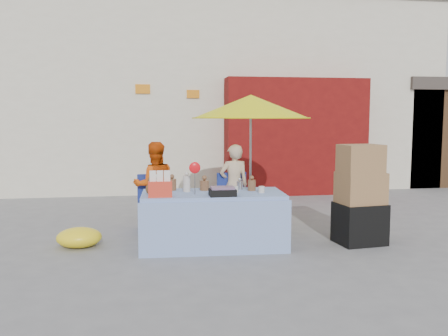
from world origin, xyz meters
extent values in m
plane|color=slate|center=(0.00, 0.00, 0.00)|extent=(80.00, 80.00, 0.00)
cube|color=silver|center=(0.00, 7.00, 2.25)|extent=(12.00, 5.00, 4.50)
cube|color=#3F3833|center=(0.00, 7.00, 4.70)|extent=(12.20, 5.20, 0.40)
cube|color=maroon|center=(2.20, 4.20, 1.30)|extent=(3.20, 0.60, 2.60)
cube|color=#4C331E|center=(6.50, 6.00, 1.20)|extent=(2.60, 3.00, 2.40)
cube|color=#3F3833|center=(6.50, 6.00, 2.55)|extent=(2.80, 3.20, 0.30)
cube|color=orange|center=(-1.20, 4.48, 2.35)|extent=(0.32, 0.04, 0.20)
cube|color=orange|center=(-0.10, 4.48, 2.25)|extent=(0.28, 0.04, 0.18)
cube|color=#89A9DB|center=(-0.25, 0.05, 0.37)|extent=(1.90, 0.92, 0.73)
cube|color=#89A9DB|center=(-0.27, -0.38, 0.34)|extent=(1.91, 0.12, 0.69)
cube|color=#89A9DB|center=(-0.23, 0.48, 0.34)|extent=(1.91, 0.12, 0.69)
cylinder|color=silver|center=(-0.97, 0.23, 0.82)|extent=(0.11, 0.11, 0.18)
cylinder|color=brown|center=(-0.77, 0.32, 0.81)|extent=(0.12, 0.12, 0.16)
cylinder|color=silver|center=(-0.59, 0.17, 0.84)|extent=(0.10, 0.10, 0.22)
cylinder|color=brown|center=(-0.34, 0.25, 0.80)|extent=(0.13, 0.13, 0.14)
cylinder|color=#B2B2B7|center=(0.15, 0.25, 0.79)|extent=(0.09, 0.09, 0.12)
cylinder|color=brown|center=(0.30, 0.13, 0.81)|extent=(0.11, 0.11, 0.15)
cylinder|color=silver|center=(0.04, -0.01, 0.78)|extent=(0.08, 0.08, 0.09)
cylinder|color=silver|center=(0.38, -0.07, 0.78)|extent=(0.08, 0.08, 0.09)
sphere|color=brown|center=(-1.05, -0.01, 0.81)|extent=(0.15, 0.15, 0.15)
ellipsoid|color=red|center=(-0.50, -0.08, 1.08)|extent=(0.15, 0.06, 0.15)
cube|color=red|center=(-0.95, -0.21, 0.83)|extent=(0.30, 0.15, 0.20)
cube|color=black|center=(-0.16, -0.25, 0.78)|extent=(0.34, 0.25, 0.09)
cube|color=navy|center=(-1.00, 1.09, 0.23)|extent=(0.53, 0.51, 0.45)
cube|color=navy|center=(-1.03, 1.31, 0.65)|extent=(0.48, 0.10, 0.40)
cube|color=navy|center=(0.25, 1.09, 0.23)|extent=(0.53, 0.51, 0.45)
cube|color=navy|center=(0.22, 1.31, 0.65)|extent=(0.48, 0.10, 0.40)
imported|color=#D94B0B|center=(-1.00, 1.24, 0.68)|extent=(0.71, 0.59, 1.35)
imported|color=beige|center=(0.25, 1.24, 0.65)|extent=(0.51, 0.37, 1.30)
cylinder|color=gray|center=(0.55, 1.39, 1.00)|extent=(0.04, 0.04, 2.00)
cone|color=#EAE90B|center=(0.55, 1.39, 1.90)|extent=(1.90, 1.90, 0.38)
cylinder|color=#EAE90B|center=(0.55, 1.39, 1.72)|extent=(1.90, 1.90, 0.02)
cube|color=black|center=(1.76, -0.09, 0.28)|extent=(0.67, 0.57, 0.56)
cube|color=olive|center=(1.76, -0.09, 0.77)|extent=(0.63, 0.51, 0.42)
cube|color=olive|center=(1.74, -0.12, 1.17)|extent=(0.58, 0.46, 0.38)
ellipsoid|color=yellow|center=(-2.02, 0.29, 0.13)|extent=(0.63, 0.52, 0.27)
camera|label=1|loc=(-1.06, -6.11, 1.71)|focal=38.00mm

